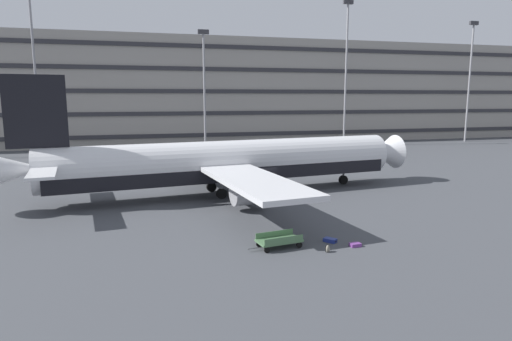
{
  "coord_description": "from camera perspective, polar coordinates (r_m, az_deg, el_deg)",
  "views": [
    {
      "loc": [
        -10.53,
        -37.69,
        8.69
      ],
      "look_at": [
        -1.77,
        -4.83,
        3.0
      ],
      "focal_mm": 30.75,
      "sensor_mm": 36.0,
      "label": 1
    }
  ],
  "objects": [
    {
      "name": "light_mast_right",
      "position": [
        96.79,
        26.07,
        11.25
      ],
      "size": [
        1.8,
        0.5,
        23.07
      ],
      "color": "gray",
      "rests_on": "ground_plane"
    },
    {
      "name": "ground_plane",
      "position": [
        40.09,
        0.67,
        -3.02
      ],
      "size": [
        600.0,
        600.0,
        0.0
      ],
      "primitive_type": "plane",
      "color": "#424449"
    },
    {
      "name": "terminal_structure",
      "position": [
        87.29,
        -8.12,
        10.12
      ],
      "size": [
        179.46,
        14.97,
        19.55
      ],
      "color": "gray",
      "rests_on": "ground_plane"
    },
    {
      "name": "light_mast_left",
      "position": [
        75.25,
        -26.94,
        13.19
      ],
      "size": [
        1.8,
        0.5,
        26.19
      ],
      "color": "gray",
      "rests_on": "ground_plane"
    },
    {
      "name": "light_mast_center_left",
      "position": [
        74.36,
        -6.75,
        11.54
      ],
      "size": [
        1.8,
        0.5,
        19.55
      ],
      "color": "gray",
      "rests_on": "ground_plane"
    },
    {
      "name": "airliner",
      "position": [
        39.37,
        -4.04,
        0.97
      ],
      "size": [
        37.94,
        30.76,
        10.38
      ],
      "color": "silver",
      "rests_on": "ground_plane"
    },
    {
      "name": "baggage_cart",
      "position": [
        25.97,
        3.02,
        -9.07
      ],
      "size": [
        3.36,
        1.68,
        0.82
      ],
      "color": "#4C724C",
      "rests_on": "ground_plane"
    },
    {
      "name": "backpack_large",
      "position": [
        25.58,
        9.32,
        -10.01
      ],
      "size": [
        0.37,
        0.41,
        0.47
      ],
      "color": "gray",
      "rests_on": "ground_plane"
    },
    {
      "name": "suitcase_upright",
      "position": [
        27.32,
        9.62,
        -8.93
      ],
      "size": [
        0.82,
        0.86,
        0.23
      ],
      "color": "navy",
      "rests_on": "ground_plane"
    },
    {
      "name": "suitcase_laid_flat",
      "position": [
        26.85,
        12.78,
        -9.4
      ],
      "size": [
        0.68,
        0.47,
        0.2
      ],
      "color": "#72388C",
      "rests_on": "ground_plane"
    },
    {
      "name": "light_mast_center_right",
      "position": [
        82.22,
        11.66,
        13.36
      ],
      "size": [
        1.8,
        0.5,
        25.52
      ],
      "color": "gray",
      "rests_on": "ground_plane"
    }
  ]
}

